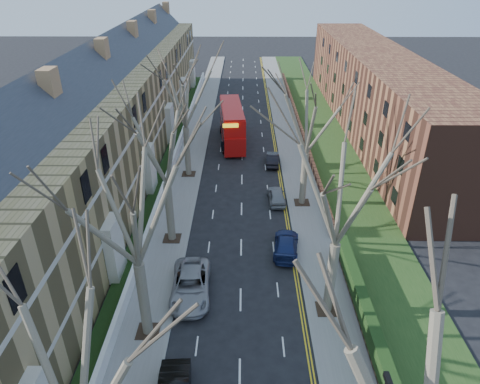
{
  "coord_description": "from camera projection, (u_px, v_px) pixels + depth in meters",
  "views": [
    {
      "loc": [
        0.16,
        -13.0,
        20.43
      ],
      "look_at": [
        -0.13,
        19.18,
        2.78
      ],
      "focal_mm": 32.0,
      "sensor_mm": 36.0,
      "label": 1
    }
  ],
  "objects": [
    {
      "name": "double_decker_bus",
      "position": [
        232.0,
        125.0,
        52.88
      ],
      "size": [
        3.51,
        11.09,
        4.57
      ],
      "rotation": [
        0.0,
        0.0,
        3.23
      ],
      "color": "#B50F0C",
      "rests_on": "ground"
    },
    {
      "name": "flats_right",
      "position": [
        375.0,
        91.0,
        56.39
      ],
      "size": [
        13.97,
        54.0,
        10.0
      ],
      "color": "brown",
      "rests_on": "ground"
    },
    {
      "name": "grass_verge_right",
      "position": [
        323.0,
        137.0,
        55.26
      ],
      "size": [
        6.0,
        102.0,
        0.06
      ],
      "color": "#1D3B15",
      "rests_on": "ground"
    },
    {
      "name": "tree_left_mid",
      "position": [
        129.0,
        199.0,
        21.93
      ],
      "size": [
        10.5,
        10.5,
        14.71
      ],
      "color": "#695E4B",
      "rests_on": "ground"
    },
    {
      "name": "tree_left_far",
      "position": [
        163.0,
        134.0,
        30.85
      ],
      "size": [
        10.15,
        10.15,
        14.22
      ],
      "color": "#695E4B",
      "rests_on": "ground"
    },
    {
      "name": "car_right_near",
      "position": [
        286.0,
        244.0,
        33.57
      ],
      "size": [
        2.41,
        4.78,
        1.33
      ],
      "primitive_type": "imported",
      "rotation": [
        0.0,
        0.0,
        3.02
      ],
      "color": "navy",
      "rests_on": "ground"
    },
    {
      "name": "pavement_right",
      "position": [
        289.0,
        137.0,
        55.34
      ],
      "size": [
        3.0,
        102.0,
        0.12
      ],
      "primitive_type": "cube",
      "color": "slate",
      "rests_on": "ground"
    },
    {
      "name": "terrace_left",
      "position": [
        115.0,
        116.0,
        45.85
      ],
      "size": [
        9.7,
        78.0,
        13.6
      ],
      "color": "#98814D",
      "rests_on": "ground"
    },
    {
      "name": "pavement_left",
      "position": [
        196.0,
        137.0,
        55.43
      ],
      "size": [
        3.0,
        102.0,
        0.12
      ],
      "primitive_type": "cube",
      "color": "slate",
      "rests_on": "ground"
    },
    {
      "name": "tree_right_mid",
      "position": [
        344.0,
        182.0,
        23.59
      ],
      "size": [
        10.5,
        10.5,
        14.71
      ],
      "color": "#695E4B",
      "rests_on": "ground"
    },
    {
      "name": "car_left_far",
      "position": [
        191.0,
        285.0,
        29.23
      ],
      "size": [
        2.88,
        5.78,
        1.57
      ],
      "primitive_type": "imported",
      "rotation": [
        0.0,
        0.0,
        0.05
      ],
      "color": "gray",
      "rests_on": "ground"
    },
    {
      "name": "car_right_mid",
      "position": [
        276.0,
        196.0,
        40.49
      ],
      "size": [
        1.73,
        3.91,
        1.31
      ],
      "primitive_type": "imported",
      "rotation": [
        0.0,
        0.0,
        3.19
      ],
      "color": "gray",
      "rests_on": "ground"
    },
    {
      "name": "wall_hedge_right",
      "position": [
        386.0,
        378.0,
        22.38
      ],
      "size": [
        0.7,
        24.0,
        1.8
      ],
      "color": "brown",
      "rests_on": "ground"
    },
    {
      "name": "front_wall_left",
      "position": [
        174.0,
        158.0,
        48.16
      ],
      "size": [
        0.3,
        78.0,
        1.0
      ],
      "color": "white",
      "rests_on": "ground"
    },
    {
      "name": "tree_left_near",
      "position": [
        57.0,
        374.0,
        13.47
      ],
      "size": [
        9.8,
        9.8,
        13.73
      ],
      "color": "#695E4B",
      "rests_on": "ground"
    },
    {
      "name": "car_right_far",
      "position": [
        273.0,
        159.0,
        47.9
      ],
      "size": [
        1.62,
        4.02,
        1.3
      ],
      "primitive_type": "imported",
      "rotation": [
        0.0,
        0.0,
        3.08
      ],
      "color": "black",
      "rests_on": "ground"
    },
    {
      "name": "tree_left_dist",
      "position": [
        183.0,
        86.0,
        41.22
      ],
      "size": [
        10.5,
        10.5,
        14.71
      ],
      "color": "#695E4B",
      "rests_on": "ground"
    },
    {
      "name": "tree_right_far",
      "position": [
        309.0,
        109.0,
        36.02
      ],
      "size": [
        10.15,
        10.15,
        14.22
      ],
      "color": "#695E4B",
      "rests_on": "ground"
    }
  ]
}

